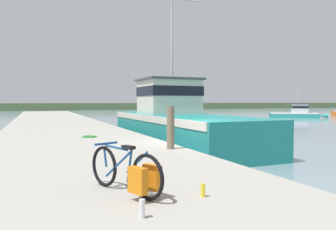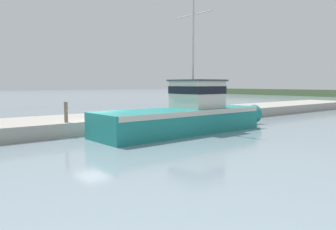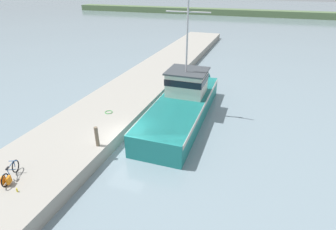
{
  "view_description": "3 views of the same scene",
  "coord_description": "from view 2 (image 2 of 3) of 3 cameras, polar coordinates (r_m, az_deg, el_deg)",
  "views": [
    {
      "loc": [
        -5.02,
        -10.62,
        2.36
      ],
      "look_at": [
        -0.29,
        1.11,
        1.83
      ],
      "focal_mm": 35.0,
      "sensor_mm": 36.0,
      "label": 1
    },
    {
      "loc": [
        18.81,
        -9.56,
        3.33
      ],
      "look_at": [
        0.69,
        5.27,
        1.12
      ],
      "focal_mm": 35.0,
      "sensor_mm": 36.0,
      "label": 2
    },
    {
      "loc": [
        7.47,
        -12.88,
        10.07
      ],
      "look_at": [
        1.77,
        3.03,
        1.38
      ],
      "focal_mm": 28.0,
      "sensor_mm": 36.0,
      "label": 3
    }
  ],
  "objects": [
    {
      "name": "ground_plane",
      "position": [
        21.36,
        -12.24,
        -3.71
      ],
      "size": [
        320.0,
        320.0,
        0.0
      ],
      "primitive_type": "plane",
      "color": "gray"
    },
    {
      "name": "dock_pier",
      "position": [
        24.62,
        -16.18,
        -1.53
      ],
      "size": [
        5.94,
        80.0,
        0.91
      ],
      "primitive_type": "cube",
      "color": "#A39E93",
      "rests_on": "ground_plane"
    },
    {
      "name": "fishing_boat_main",
      "position": [
        22.86,
        3.41,
        0.18
      ],
      "size": [
        3.95,
        14.74,
        9.57
      ],
      "rotation": [
        0.0,
        0.0,
        0.02
      ],
      "color": "teal",
      "rests_on": "ground_plane"
    },
    {
      "name": "mooring_post",
      "position": [
        21.7,
        -17.34,
        0.48
      ],
      "size": [
        0.23,
        0.23,
        1.3
      ],
      "primitive_type": "cylinder",
      "color": "#756651",
      "rests_on": "dock_pier"
    },
    {
      "name": "hose_coil",
      "position": [
        25.2,
        -9.88,
        -0.14
      ],
      "size": [
        0.59,
        0.59,
        0.05
      ],
      "primitive_type": "torus",
      "color": "green",
      "rests_on": "dock_pier"
    }
  ]
}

